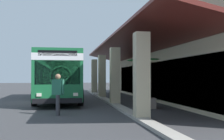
% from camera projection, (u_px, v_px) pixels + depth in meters
% --- Properties ---
extents(ground, '(120.00, 120.00, 0.00)m').
position_uv_depth(ground, '(157.00, 101.00, 19.12)').
color(ground, '#38383A').
extents(curb_strip, '(27.55, 0.50, 0.12)m').
position_uv_depth(curb_strip, '(106.00, 100.00, 19.23)').
color(curb_strip, '#9E998E').
rests_on(curb_strip, ground).
extents(transit_bus, '(11.24, 2.93, 3.34)m').
position_uv_depth(transit_bus, '(59.00, 74.00, 19.51)').
color(transit_bus, '#196638').
rests_on(transit_bus, ground).
extents(pedestrian, '(0.55, 0.53, 1.76)m').
position_uv_depth(pedestrian, '(58.00, 92.00, 12.01)').
color(pedestrian, '#38383D').
rests_on(pedestrian, ground).
extents(potted_palm, '(1.75, 1.64, 2.72)m').
position_uv_depth(potted_palm, '(145.00, 96.00, 14.66)').
color(potted_palm, gray).
rests_on(potted_palm, ground).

